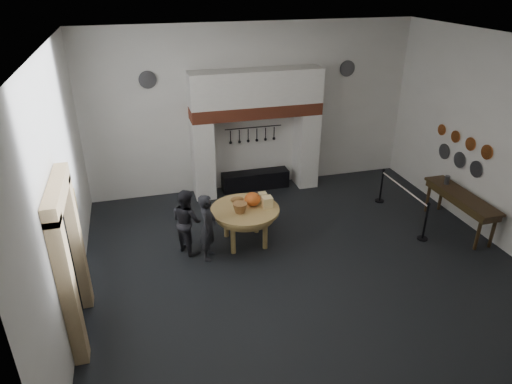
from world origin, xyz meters
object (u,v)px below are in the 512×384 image
object	(u,v)px
iron_range	(255,180)
barrier_post_near	(425,222)
visitor_near	(208,227)
work_table	(245,210)
side_table	(462,196)
barrier_post_far	(381,186)
visitor_far	(187,221)

from	to	relation	value
iron_range	barrier_post_near	xyz separation A→B (m)	(3.03, -3.71, 0.20)
iron_range	visitor_near	world-z (taller)	visitor_near
iron_range	work_table	xyz separation A→B (m)	(-0.99, -2.73, 0.59)
visitor_near	side_table	size ratio (longest dim) A/B	0.68
visitor_near	side_table	distance (m)	6.00
barrier_post_far	side_table	bearing A→B (deg)	-58.50
iron_range	side_table	world-z (taller)	side_table
visitor_near	barrier_post_near	world-z (taller)	visitor_near
visitor_near	visitor_far	distance (m)	0.57
iron_range	barrier_post_far	size ratio (longest dim) A/B	2.11
visitor_near	visitor_far	size ratio (longest dim) A/B	1.02
visitor_far	side_table	world-z (taller)	visitor_far
barrier_post_near	side_table	bearing A→B (deg)	13.05
iron_range	barrier_post_far	world-z (taller)	barrier_post_far
barrier_post_near	barrier_post_far	world-z (taller)	same
iron_range	work_table	size ratio (longest dim) A/B	1.23
work_table	barrier_post_far	distance (m)	4.16
side_table	work_table	bearing A→B (deg)	171.84
iron_range	barrier_post_far	bearing A→B (deg)	-29.42
visitor_far	side_table	bearing A→B (deg)	-125.01
side_table	visitor_near	bearing A→B (deg)	176.59
iron_range	barrier_post_near	size ratio (longest dim) A/B	2.11
barrier_post_far	work_table	bearing A→B (deg)	-165.72
visitor_near	barrier_post_near	xyz separation A→B (m)	(4.92, -0.61, -0.30)
work_table	side_table	world-z (taller)	side_table
side_table	barrier_post_near	xyz separation A→B (m)	(-1.07, -0.25, -0.42)
visitor_far	barrier_post_near	bearing A→B (deg)	-128.96
work_table	iron_range	bearing A→B (deg)	70.13
barrier_post_near	barrier_post_far	bearing A→B (deg)	90.00
work_table	barrier_post_near	bearing A→B (deg)	-13.70
visitor_far	iron_range	bearing A→B (deg)	-68.56
iron_range	visitor_far	bearing A→B (deg)	-130.30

